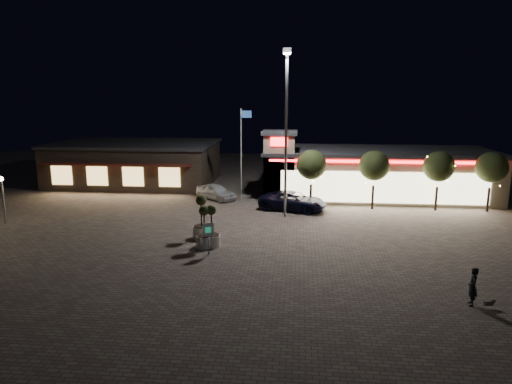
# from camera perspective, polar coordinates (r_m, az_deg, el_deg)

# --- Properties ---
(ground) EXTENTS (90.00, 90.00, 0.00)m
(ground) POSITION_cam_1_polar(r_m,az_deg,el_deg) (27.57, -1.12, -7.28)
(ground) COLOR #6B6257
(ground) RESTS_ON ground
(retail_building) EXTENTS (20.40, 8.40, 6.10)m
(retail_building) POSITION_cam_1_polar(r_m,az_deg,el_deg) (42.71, 14.17, 2.39)
(retail_building) COLOR gray
(retail_building) RESTS_ON ground
(restaurant_building) EXTENTS (16.40, 11.00, 4.30)m
(restaurant_building) POSITION_cam_1_polar(r_m,az_deg,el_deg) (49.36, -14.77, 3.57)
(restaurant_building) COLOR #382D23
(restaurant_building) RESTS_ON ground
(floodlight_pole) EXTENTS (0.60, 0.40, 12.38)m
(floodlight_pole) POSITION_cam_1_polar(r_m,az_deg,el_deg) (33.91, 3.80, 8.48)
(floodlight_pole) COLOR gray
(floodlight_pole) RESTS_ON ground
(flagpole) EXTENTS (0.95, 0.10, 8.00)m
(flagpole) POSITION_cam_1_polar(r_m,az_deg,el_deg) (39.38, -1.73, 5.69)
(flagpole) COLOR white
(flagpole) RESTS_ON ground
(lamp_post_west) EXTENTS (0.36, 0.36, 3.48)m
(lamp_post_west) POSITION_cam_1_polar(r_m,az_deg,el_deg) (37.10, -29.14, 0.16)
(lamp_post_west) COLOR gray
(lamp_post_west) RESTS_ON ground
(string_tree_a) EXTENTS (2.42, 2.42, 4.79)m
(string_tree_a) POSITION_cam_1_polar(r_m,az_deg,el_deg) (37.26, 6.95, 3.40)
(string_tree_a) COLOR #332319
(string_tree_a) RESTS_ON ground
(string_tree_b) EXTENTS (2.42, 2.42, 4.79)m
(string_tree_b) POSITION_cam_1_polar(r_m,az_deg,el_deg) (37.72, 14.58, 3.20)
(string_tree_b) COLOR #332319
(string_tree_b) RESTS_ON ground
(string_tree_c) EXTENTS (2.42, 2.42, 4.79)m
(string_tree_c) POSITION_cam_1_polar(r_m,az_deg,el_deg) (38.83, 21.89, 2.96)
(string_tree_c) COLOR #332319
(string_tree_c) RESTS_ON ground
(string_tree_d) EXTENTS (2.42, 2.42, 4.79)m
(string_tree_d) POSITION_cam_1_polar(r_m,az_deg,el_deg) (40.14, 27.37, 2.75)
(string_tree_d) COLOR #332319
(string_tree_d) RESTS_ON ground
(pickup_truck) EXTENTS (5.90, 3.88, 1.51)m
(pickup_truck) POSITION_cam_1_polar(r_m,az_deg,el_deg) (36.75, 4.61, -1.14)
(pickup_truck) COLOR black
(pickup_truck) RESTS_ON ground
(white_sedan) EXTENTS (4.23, 3.79, 1.39)m
(white_sedan) POSITION_cam_1_polar(r_m,az_deg,el_deg) (40.59, -5.03, 0.04)
(white_sedan) COLOR silver
(white_sedan) RESTS_ON ground
(pedestrian) EXTENTS (0.49, 0.68, 1.74)m
(pedestrian) POSITION_cam_1_polar(r_m,az_deg,el_deg) (22.61, 25.45, -10.63)
(pedestrian) COLOR black
(pedestrian) RESTS_ON ground
(dog) EXTENTS (0.51, 0.26, 0.27)m
(dog) POSITION_cam_1_polar(r_m,az_deg,el_deg) (22.88, 27.22, -12.17)
(dog) COLOR #59514C
(dog) RESTS_ON ground
(planter_left) EXTENTS (1.17, 1.17, 2.87)m
(planter_left) POSITION_cam_1_polar(r_m,az_deg,el_deg) (29.76, -6.80, -4.11)
(planter_left) COLOR silver
(planter_left) RESTS_ON ground
(planter_mid) EXTENTS (1.06, 1.06, 2.61)m
(planter_mid) POSITION_cam_1_polar(r_m,az_deg,el_deg) (28.16, -5.56, -5.19)
(planter_mid) COLOR silver
(planter_mid) RESTS_ON ground
(planter_right) EXTENTS (1.06, 1.06, 2.61)m
(planter_right) POSITION_cam_1_polar(r_m,az_deg,el_deg) (28.05, -6.46, -5.28)
(planter_right) COLOR silver
(planter_right) RESTS_ON ground
(valet_sign) EXTENTS (0.61, 0.29, 1.92)m
(valet_sign) POSITION_cam_1_polar(r_m,az_deg,el_deg) (26.56, -5.99, -5.06)
(valet_sign) COLOR gray
(valet_sign) RESTS_ON ground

